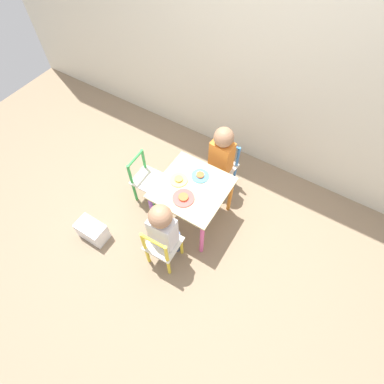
% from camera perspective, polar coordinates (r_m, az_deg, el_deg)
% --- Properties ---
extents(ground_plane, '(6.00, 6.00, 0.00)m').
position_cam_1_polar(ground_plane, '(2.92, 0.00, -4.63)').
color(ground_plane, '#8C755B').
extents(house_wall, '(6.00, 0.06, 2.60)m').
position_cam_1_polar(house_wall, '(2.69, 13.20, 27.08)').
color(house_wall, beige).
rests_on(house_wall, ground_plane).
extents(kids_table, '(0.58, 0.58, 0.49)m').
position_cam_1_polar(kids_table, '(2.57, 0.00, -0.02)').
color(kids_table, beige).
rests_on(kids_table, ground_plane).
extents(chair_yellow, '(0.27, 0.27, 0.53)m').
position_cam_1_polar(chair_yellow, '(2.50, -5.72, -10.31)').
color(chair_yellow, silver).
rests_on(chair_yellow, ground_plane).
extents(chair_blue, '(0.28, 0.28, 0.53)m').
position_cam_1_polar(chair_blue, '(2.95, 5.78, 4.77)').
color(chair_blue, silver).
rests_on(chair_blue, ground_plane).
extents(chair_green, '(0.27, 0.27, 0.53)m').
position_cam_1_polar(chair_green, '(2.87, -8.69, 2.34)').
color(chair_green, silver).
rests_on(chair_green, ground_plane).
extents(child_front, '(0.21, 0.23, 0.79)m').
position_cam_1_polar(child_front, '(2.33, -5.38, -6.96)').
color(child_front, '#4C608E').
rests_on(child_front, ground_plane).
extents(child_back, '(0.21, 0.23, 0.79)m').
position_cam_1_polar(child_back, '(2.74, 5.50, 6.94)').
color(child_back, '#4C608E').
rests_on(child_back, ground_plane).
extents(plate_front, '(0.18, 0.18, 0.03)m').
position_cam_1_polar(plate_front, '(2.43, -1.65, -1.11)').
color(plate_front, '#E54C47').
rests_on(plate_front, kids_table).
extents(plate_back, '(0.15, 0.15, 0.03)m').
position_cam_1_polar(plate_back, '(2.57, 1.57, 3.13)').
color(plate_back, '#4C9EE0').
rests_on(plate_back, kids_table).
extents(plate_left, '(0.15, 0.15, 0.03)m').
position_cam_1_polar(plate_left, '(2.54, -2.55, 2.36)').
color(plate_left, '#EADB66').
rests_on(plate_left, kids_table).
extents(storage_bin, '(0.27, 0.16, 0.19)m').
position_cam_1_polar(storage_bin, '(2.88, -18.42, -7.04)').
color(storage_bin, silver).
rests_on(storage_bin, ground_plane).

